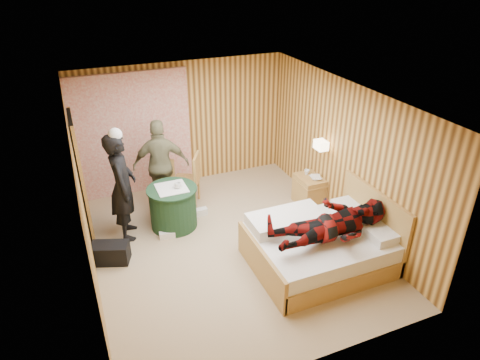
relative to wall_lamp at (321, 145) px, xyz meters
name	(u,v)px	position (x,y,z in m)	size (l,w,h in m)	color
floor	(229,245)	(-1.92, -0.45, -1.30)	(4.20, 5.00, 0.01)	tan
ceiling	(227,98)	(-1.92, -0.45, 1.20)	(4.20, 5.00, 0.01)	white
wall_back	(183,124)	(-1.92, 2.05, -0.05)	(4.20, 0.02, 2.50)	#E6B458
wall_left	(83,205)	(-4.02, -0.45, -0.05)	(0.02, 5.00, 2.50)	#E6B458
wall_right	(344,156)	(0.18, -0.45, -0.05)	(0.02, 5.00, 2.50)	#E6B458
curtain	(133,135)	(-2.92, 1.98, -0.10)	(2.20, 0.08, 2.40)	silver
doorway	(81,176)	(-3.98, 0.95, -0.28)	(0.06, 0.90, 2.05)	black
wall_lamp	(321,145)	(0.00, 0.00, 0.00)	(0.26, 0.24, 0.16)	gold
bed	(319,246)	(-0.80, -1.39, -0.99)	(2.00, 1.57, 1.08)	tan
nightstand	(309,190)	(-0.04, 0.20, -1.00)	(0.44, 0.60, 0.58)	tan
round_table	(173,207)	(-2.60, 0.45, -0.92)	(0.86, 0.86, 0.76)	#1C3D25
chair_far	(164,182)	(-2.59, 1.13, -0.76)	(0.50, 0.50, 0.93)	tan
chair_near	(191,176)	(-2.09, 1.06, -0.70)	(0.63, 0.63, 1.03)	tan
duffel_bag	(110,253)	(-3.77, -0.15, -1.14)	(0.57, 0.30, 0.32)	black
sneaker_left	(167,235)	(-2.81, 0.13, -1.24)	(0.26, 0.11, 0.12)	silver
sneaker_right	(199,212)	(-2.10, 0.60, -1.23)	(0.30, 0.12, 0.13)	silver
woman_standing	(123,187)	(-3.39, 0.49, -0.37)	(0.68, 0.44, 1.85)	black
man_at_table	(161,165)	(-2.60, 1.17, -0.44)	(1.01, 0.42, 1.72)	#736F4D
man_on_bed	(334,216)	(-0.77, -1.62, -0.33)	(1.77, 0.67, 0.86)	maroon
book_lower	(312,178)	(-0.04, 0.15, -0.71)	(0.17, 0.22, 0.02)	silver
book_upper	(312,177)	(-0.04, 0.15, -0.69)	(0.16, 0.22, 0.02)	silver
cup_nightstand	(307,172)	(-0.04, 0.33, -0.68)	(0.10, 0.10, 0.09)	silver
cup_table	(178,185)	(-2.50, 0.40, -0.49)	(0.12, 0.12, 0.10)	silver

